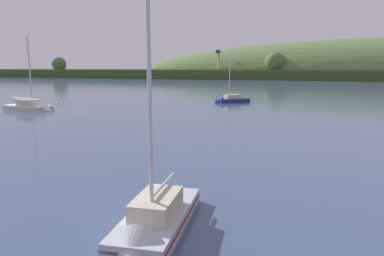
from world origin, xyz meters
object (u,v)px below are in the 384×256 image
Objects in this scene: sailboat_far_left at (33,109)px; mooring_buoy_off_fishing_boat at (58,104)px; sailboat_outer_reach at (152,229)px; sailboat_near_mooring at (229,101)px; dockside_crane at (219,65)px.

mooring_buoy_off_fishing_boat is at bearing 111.95° from sailboat_far_left.
sailboat_far_left is 18.93× the size of mooring_buoy_off_fishing_boat.
sailboat_outer_reach is (37.69, -30.85, -0.02)m from sailboat_far_left.
sailboat_near_mooring is at bearing 43.86° from sailboat_far_left.
dockside_crane is 1.43× the size of sailboat_outer_reach.
sailboat_near_mooring is 0.95× the size of sailboat_outer_reach.
sailboat_near_mooring is 55.91m from sailboat_outer_reach.
sailboat_far_left is at bearing -171.96° from dockside_crane.
dockside_crane is 168.65m from sailboat_far_left.
sailboat_near_mooring is 16.78× the size of mooring_buoy_off_fishing_boat.
mooring_buoy_off_fishing_boat is (-29.62, -14.37, -0.25)m from sailboat_near_mooring.
sailboat_far_left reaches higher than sailboat_near_mooring.
dockside_crane is 1.34× the size of sailboat_far_left.
sailboat_outer_reach is (11.61, -54.69, -0.05)m from sailboat_near_mooring.
dockside_crane reaches higher than sailboat_outer_reach.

